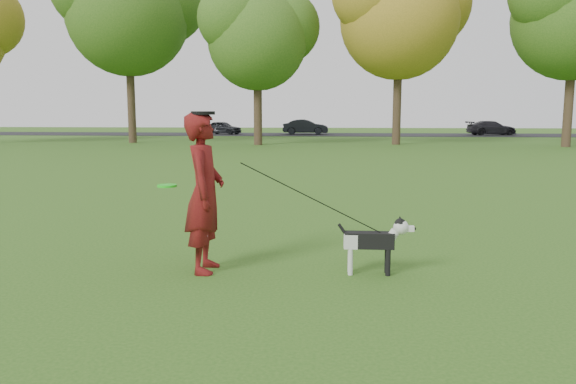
# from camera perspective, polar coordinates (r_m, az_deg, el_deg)

# --- Properties ---
(ground) EXTENTS (120.00, 120.00, 0.00)m
(ground) POSITION_cam_1_polar(r_m,az_deg,el_deg) (7.06, 1.39, -7.61)
(ground) COLOR #285116
(ground) RESTS_ON ground
(road) EXTENTS (120.00, 7.00, 0.02)m
(road) POSITION_cam_1_polar(r_m,az_deg,el_deg) (46.83, 4.23, 5.84)
(road) COLOR black
(road) RESTS_ON ground
(man) EXTENTS (0.48, 0.72, 1.92)m
(man) POSITION_cam_1_polar(r_m,az_deg,el_deg) (6.77, -8.47, -0.08)
(man) COLOR #5A0C10
(man) RESTS_ON ground
(dog) EXTENTS (0.92, 0.18, 0.70)m
(dog) POSITION_cam_1_polar(r_m,az_deg,el_deg) (6.74, 8.86, -4.73)
(dog) COLOR black
(dog) RESTS_ON ground
(car_left) EXTENTS (3.45, 2.28, 1.09)m
(car_left) POSITION_cam_1_polar(r_m,az_deg,el_deg) (47.73, -6.66, 6.52)
(car_left) COLOR black
(car_left) RESTS_ON road
(car_mid) EXTENTS (3.74, 1.33, 1.23)m
(car_mid) POSITION_cam_1_polar(r_m,az_deg,el_deg) (46.86, 1.80, 6.62)
(car_mid) COLOR black
(car_mid) RESTS_ON road
(car_right) EXTENTS (4.12, 2.17, 1.14)m
(car_right) POSITION_cam_1_polar(r_m,az_deg,el_deg) (48.49, 19.97, 6.14)
(car_right) COLOR black
(car_right) RESTS_ON road
(man_held_items) EXTENTS (2.71, 0.37, 1.46)m
(man_held_items) POSITION_cam_1_polar(r_m,az_deg,el_deg) (6.59, 2.25, -0.54)
(man_held_items) COLOR #1EDF1C
(man_held_items) RESTS_ON ground
(tree_row) EXTENTS (51.74, 8.86, 12.01)m
(tree_row) POSITION_cam_1_polar(r_m,az_deg,el_deg) (33.35, 1.58, 17.66)
(tree_row) COLOR #38281C
(tree_row) RESTS_ON ground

